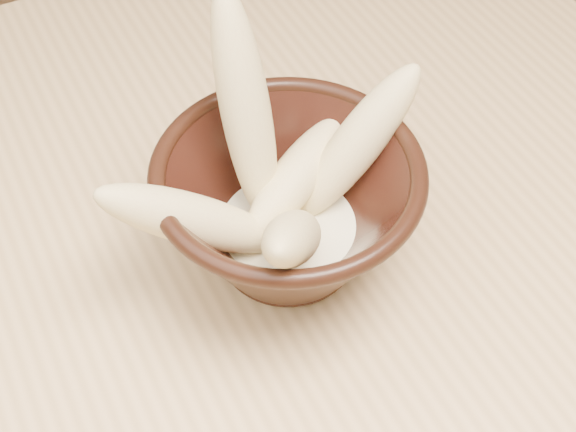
% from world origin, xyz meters
% --- Properties ---
extents(table, '(1.20, 0.80, 0.75)m').
position_xyz_m(table, '(0.00, 0.00, 0.67)').
color(table, '#DBB278').
rests_on(table, ground).
extents(bowl, '(0.18, 0.18, 0.10)m').
position_xyz_m(bowl, '(0.21, 0.00, 0.81)').
color(bowl, black).
rests_on(bowl, table).
extents(milk_puddle, '(0.10, 0.10, 0.01)m').
position_xyz_m(milk_puddle, '(0.21, 0.00, 0.78)').
color(milk_puddle, beige).
rests_on(milk_puddle, bowl).
extents(banana_upright, '(0.04, 0.10, 0.16)m').
position_xyz_m(banana_upright, '(0.20, 0.05, 0.86)').
color(banana_upright, '#DBBF81').
rests_on(banana_upright, bowl).
extents(banana_left, '(0.13, 0.06, 0.10)m').
position_xyz_m(banana_left, '(0.15, 0.01, 0.83)').
color(banana_left, '#DBBF81').
rests_on(banana_left, bowl).
extents(banana_right, '(0.12, 0.05, 0.12)m').
position_xyz_m(banana_right, '(0.27, 0.01, 0.83)').
color(banana_right, '#DBBF81').
rests_on(banana_right, bowl).
extents(banana_across, '(0.12, 0.09, 0.05)m').
position_xyz_m(banana_across, '(0.23, 0.02, 0.81)').
color(banana_across, '#DBBF81').
rests_on(banana_across, bowl).
extents(banana_front, '(0.10, 0.11, 0.11)m').
position_xyz_m(banana_front, '(0.19, -0.04, 0.83)').
color(banana_front, '#DBBF81').
rests_on(banana_front, bowl).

